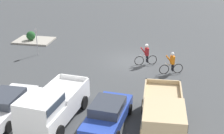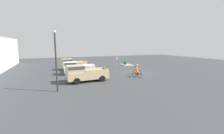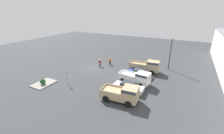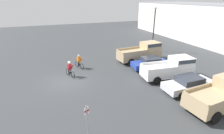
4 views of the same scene
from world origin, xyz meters
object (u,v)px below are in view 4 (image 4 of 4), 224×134
object	(u,v)px
cyclist_0	(70,69)
pickup_truck_2	(222,94)
cyclist_1	(79,61)
fire_lane_sign	(87,120)
pickup_truck_0	(142,52)
lamppost	(154,26)
pickup_truck_1	(171,68)
sedan_0	(150,63)
sedan_1	(189,84)

from	to	relation	value
cyclist_0	pickup_truck_2	bearing A→B (deg)	44.92
cyclist_1	fire_lane_sign	xyz separation A→B (m)	(11.08, -1.70, 0.58)
pickup_truck_0	lamppost	xyz separation A→B (m)	(-3.17, 3.58, 2.60)
pickup_truck_1	cyclist_1	distance (m)	9.97
sedan_0	pickup_truck_2	bearing A→B (deg)	4.01
cyclist_0	cyclist_1	size ratio (longest dim) A/B	1.02
cyclist_1	cyclist_0	bearing A→B (deg)	-34.05
fire_lane_sign	cyclist_0	bearing A→B (deg)	177.68
cyclist_0	sedan_0	bearing A→B (deg)	83.01
pickup_truck_0	pickup_truck_2	size ratio (longest dim) A/B	1.13
pickup_truck_0	cyclist_1	distance (m)	8.10
cyclist_1	pickup_truck_1	bearing A→B (deg)	53.76
cyclist_0	lamppost	size ratio (longest dim) A/B	0.27
lamppost	sedan_1	bearing A→B (deg)	-18.68
sedan_0	fire_lane_sign	distance (m)	12.23
pickup_truck_2	lamppost	size ratio (longest dim) A/B	0.78
cyclist_1	lamppost	distance (m)	12.40
cyclist_0	cyclist_1	xyz separation A→B (m)	(-1.97, 1.33, -0.04)
sedan_1	lamppost	size ratio (longest dim) A/B	0.71
pickup_truck_0	cyclist_1	xyz separation A→B (m)	(-0.22, -8.09, -0.36)
pickup_truck_2	cyclist_1	size ratio (longest dim) A/B	2.99
cyclist_0	cyclist_1	distance (m)	2.38
lamppost	fire_lane_sign	bearing A→B (deg)	-43.63
cyclist_0	fire_lane_sign	xyz separation A→B (m)	(9.11, -0.37, 0.54)
fire_lane_sign	lamppost	world-z (taller)	lamppost
pickup_truck_2	fire_lane_sign	world-z (taller)	fire_lane_sign
cyclist_1	lamppost	xyz separation A→B (m)	(-2.95, 11.67, 2.96)
pickup_truck_0	cyclist_1	size ratio (longest dim) A/B	3.38
sedan_0	cyclist_0	bearing A→B (deg)	-96.99
cyclist_1	pickup_truck_2	bearing A→B (deg)	35.33
pickup_truck_0	sedan_1	distance (m)	8.45
pickup_truck_2	fire_lane_sign	xyz separation A→B (m)	(-0.33, -9.79, 0.25)
fire_lane_sign	lamppost	size ratio (longest dim) A/B	0.36
sedan_0	sedan_1	distance (m)	5.61
sedan_1	fire_lane_sign	xyz separation A→B (m)	(2.43, -9.45, 0.71)
sedan_1	cyclist_1	world-z (taller)	cyclist_1
pickup_truck_1	lamppost	bearing A→B (deg)	157.67
sedan_0	pickup_truck_1	world-z (taller)	pickup_truck_1
sedan_0	sedan_1	world-z (taller)	same
sedan_0	cyclist_0	distance (m)	8.90
fire_lane_sign	sedan_0	bearing A→B (deg)	131.10
pickup_truck_0	fire_lane_sign	distance (m)	14.62
fire_lane_sign	lamppost	xyz separation A→B (m)	(-14.03, 13.37, 2.38)
sedan_0	pickup_truck_2	xyz separation A→B (m)	(8.36, 0.59, 0.47)
pickup_truck_1	sedan_0	bearing A→B (deg)	-169.30
pickup_truck_1	sedan_1	size ratio (longest dim) A/B	1.16
cyclist_0	fire_lane_sign	world-z (taller)	fire_lane_sign
lamppost	cyclist_0	bearing A→B (deg)	-69.29
pickup_truck_1	cyclist_0	distance (m)	10.16
cyclist_0	cyclist_1	bearing A→B (deg)	145.95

